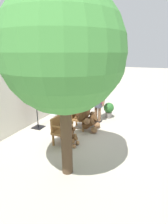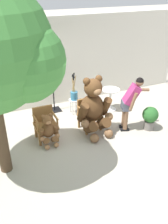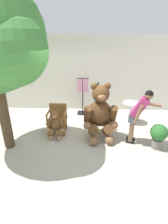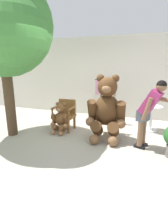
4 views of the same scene
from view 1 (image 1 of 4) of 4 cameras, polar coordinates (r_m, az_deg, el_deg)
The scene contains 13 objects.
ground_plane at distance 5.98m, azimuth -0.53°, elevation -8.17°, with size 60.00×60.00×0.00m, color #A8A091.
back_wall at distance 6.79m, azimuth -19.61°, elevation 6.60°, with size 10.00×0.16×2.80m, color silver.
wooden_chair_left at distance 5.46m, azimuth -7.55°, elevation -5.72°, with size 0.57×0.53×0.86m.
wooden_chair_right at distance 6.48m, azimuth -1.96°, elevation -1.50°, with size 0.61×0.57×0.86m.
teddy_bear_large at distance 6.28m, azimuth 0.27°, elevation 0.97°, with size 0.97×0.95×1.60m.
teddy_bear_small at distance 5.35m, azimuth -4.85°, elevation -6.73°, with size 0.51×0.48×0.85m.
person_visitor at distance 7.05m, azimuth 5.18°, elevation 3.94°, with size 0.86×0.48×1.52m.
white_stool at distance 6.95m, azimuth -9.55°, elevation -1.25°, with size 0.34×0.34×0.46m.
brush_bucket at distance 6.86m, azimuth -9.69°, elevation 1.01°, with size 0.22×0.22×0.85m.
round_side_table at distance 7.71m, azimuth -3.34°, elevation 1.75°, with size 0.56×0.56×0.72m.
patio_tree at distance 3.60m, azimuth -4.93°, elevation 17.94°, with size 2.53×2.41×3.93m.
potted_plant at distance 7.61m, azimuth 8.07°, elevation 0.94°, with size 0.44×0.44×0.68m.
clothing_display_stand at distance 6.67m, azimuth -15.17°, elevation 0.78°, with size 0.44×0.40×1.36m.
Camera 1 is at (-4.87, -2.14, 2.73)m, focal length 28.00 mm.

